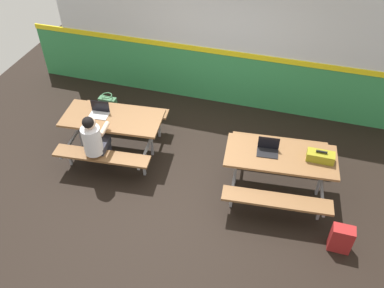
{
  "coord_description": "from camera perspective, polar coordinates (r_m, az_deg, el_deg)",
  "views": [
    {
      "loc": [
        1.37,
        -4.51,
        4.9
      ],
      "look_at": [
        0.0,
        0.19,
        0.55
      ],
      "focal_mm": 37.76,
      "sensor_mm": 36.0,
      "label": 1
    }
  ],
  "objects": [
    {
      "name": "student_nearer",
      "position": [
        6.59,
        -13.61,
        0.66
      ],
      "size": [
        0.39,
        0.54,
        1.21
      ],
      "color": "#2D2D38",
      "rests_on": "ground"
    },
    {
      "name": "picnic_table_right",
      "position": [
        6.34,
        12.25,
        -2.64
      ],
      "size": [
        1.74,
        1.69,
        0.74
      ],
      "color": "brown",
      "rests_on": "ground"
    },
    {
      "name": "laptop_silver",
      "position": [
        7.0,
        -12.96,
        4.42
      ],
      "size": [
        0.34,
        0.25,
        0.22
      ],
      "color": "silver",
      "rests_on": "picnic_table_left"
    },
    {
      "name": "picnic_table_left",
      "position": [
        7.02,
        -11.05,
        2.66
      ],
      "size": [
        1.74,
        1.69,
        0.74
      ],
      "color": "brown",
      "rests_on": "ground"
    },
    {
      "name": "accent_backdrop",
      "position": [
        7.83,
        4.38,
        13.66
      ],
      "size": [
        8.0,
        0.14,
        2.6
      ],
      "color": "#338C4C",
      "rests_on": "ground"
    },
    {
      "name": "backpack_dark",
      "position": [
        6.09,
        20.3,
        -12.39
      ],
      "size": [
        0.3,
        0.22,
        0.44
      ],
      "color": "maroon",
      "rests_on": "ground"
    },
    {
      "name": "ground_plane",
      "position": [
        6.81,
        -0.45,
        -4.56
      ],
      "size": [
        10.0,
        10.0,
        0.02
      ],
      "primitive_type": "cube",
      "color": "black"
    },
    {
      "name": "laptop_dark",
      "position": [
        6.21,
        10.67,
        -0.76
      ],
      "size": [
        0.34,
        0.25,
        0.22
      ],
      "color": "black",
      "rests_on": "picnic_table_right"
    },
    {
      "name": "toolbox_grey",
      "position": [
        6.25,
        17.69,
        -1.69
      ],
      "size": [
        0.4,
        0.18,
        0.18
      ],
      "color": "olive",
      "rests_on": "picnic_table_right"
    },
    {
      "name": "tote_bag_bright",
      "position": [
        8.16,
        -11.74,
        5.4
      ],
      "size": [
        0.34,
        0.21,
        0.43
      ],
      "color": "#3F724C",
      "rests_on": "ground"
    }
  ]
}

